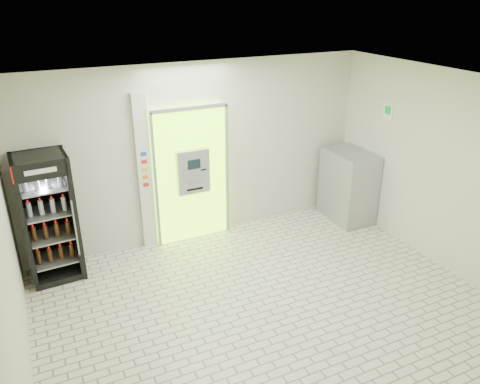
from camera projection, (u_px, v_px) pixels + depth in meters
ground at (269, 310)px, 6.38m from camera, size 6.00×6.00×0.00m
room_shell at (273, 186)px, 5.64m from camera, size 6.00×6.00×6.00m
atm_assembly at (191, 174)px, 7.83m from camera, size 1.30×0.24×2.33m
pillar at (144, 174)px, 7.50m from camera, size 0.22×0.11×2.60m
beverage_cooler at (49, 220)px, 6.83m from camera, size 0.76×0.71×1.93m
steel_cabinet at (348, 186)px, 8.69m from camera, size 0.68×1.00×1.32m
exit_sign at (388, 112)px, 7.87m from camera, size 0.02×0.22×0.26m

